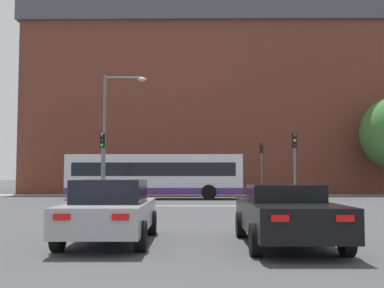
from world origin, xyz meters
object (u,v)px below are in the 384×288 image
Objects in this scene: traffic_light_far_right at (261,160)px; street_lamp_junction at (112,124)px; car_roadster_right at (286,214)px; bus_crossing_lead at (155,175)px; traffic_light_near_left at (102,156)px; traffic_light_near_right at (295,156)px; pedestrian_waiting at (233,183)px; car_saloon_left at (111,210)px.

street_lamp_junction is (-10.13, -12.48, 1.62)m from traffic_light_far_right.
street_lamp_junction is at bearing 112.49° from car_roadster_right.
traffic_light_far_right is (3.35, 28.62, 2.18)m from car_roadster_right.
traffic_light_near_left is (-2.35, -6.73, 1.03)m from bus_crossing_lead.
traffic_light_near_right is (10.61, 0.04, -0.00)m from traffic_light_near_left.
bus_crossing_lead is 1.63× the size of street_lamp_junction.
pedestrian_waiting is at bearing 99.87° from traffic_light_near_right.
car_saloon_left is 16.95m from traffic_light_near_right.
traffic_light_near_left is (-10.55, -13.07, -0.22)m from traffic_light_far_right.
traffic_light_near_right is (0.05, -13.03, -0.22)m from traffic_light_far_right.
traffic_light_far_right is 16.80m from traffic_light_near_left.
street_lamp_junction is at bearing 162.58° from bus_crossing_lead.
traffic_light_near_left is (-3.18, 15.08, 1.90)m from car_saloon_left.
traffic_light_far_right reaches higher than traffic_light_near_left.
street_lamp_junction is 15.69m from pedestrian_waiting.
car_roadster_right is 16.07m from traffic_light_near_right.
car_saloon_left is at bearing -32.00° from pedestrian_waiting.
bus_crossing_lead reaches higher than car_saloon_left.
pedestrian_waiting is (7.80, 13.14, -3.53)m from street_lamp_junction.
street_lamp_junction is (-6.79, 16.14, 3.80)m from car_roadster_right.
street_lamp_junction is (-2.76, 15.67, 3.75)m from car_saloon_left.
traffic_light_far_right is (7.37, 28.14, 2.13)m from car_saloon_left.
pedestrian_waiting reaches higher than car_roadster_right.
car_roadster_right is 1.12× the size of traffic_light_far_right.
traffic_light_near_right is (3.40, 15.59, 1.96)m from car_roadster_right.
car_saloon_left is 1.17× the size of traffic_light_near_left.
car_saloon_left is 15.52m from traffic_light_near_left.
bus_crossing_lead reaches higher than pedestrian_waiting.
car_saloon_left is at bearing -78.09° from traffic_light_near_left.
car_saloon_left reaches higher than car_roadster_right.
bus_crossing_lead is at bearing 141.00° from traffic_light_near_right.
bus_crossing_lead is (-4.86, 22.27, 0.93)m from car_roadster_right.
traffic_light_near_left is at bearing 101.17° from car_saloon_left.
car_saloon_left is 0.39× the size of bus_crossing_lead.
street_lamp_junction reaches higher than car_saloon_left.
car_saloon_left is 21.83m from bus_crossing_lead.
pedestrian_waiting is (1.02, 29.28, 0.27)m from car_roadster_right.
traffic_light_near_right is (7.43, 15.11, 1.90)m from car_saloon_left.
traffic_light_near_right is 14.00m from pedestrian_waiting.
traffic_light_near_left is 2.38× the size of pedestrian_waiting.
car_roadster_right is 1.22× the size of traffic_light_near_right.
traffic_light_far_right reaches higher than bus_crossing_lead.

